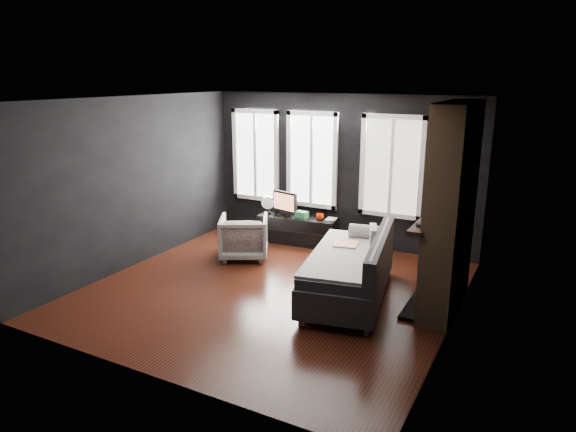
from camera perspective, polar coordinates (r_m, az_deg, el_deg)
The scene contains 18 objects.
floor at distance 7.51m, azimuth -1.76°, elevation -8.19°, with size 5.00×5.00×0.00m, color black.
ceiling at distance 6.89m, azimuth -1.95°, elevation 12.85°, with size 5.00×5.00×0.00m, color white.
wall_back at distance 9.29m, azimuth 5.83°, elevation 5.06°, with size 5.00×0.02×2.70m, color black.
wall_left at distance 8.57m, azimuth -16.56°, elevation 3.63°, with size 0.02×5.00×2.70m, color black.
wall_right at distance 6.27m, azimuth 18.42°, elevation -0.74°, with size 0.02×5.00×2.70m, color black.
windows at distance 9.30m, azimuth 3.29°, elevation 11.53°, with size 4.00×0.16×1.76m, color white, non-canonical shape.
fireplace at distance 6.87m, azimuth 17.66°, elevation 0.71°, with size 0.70×1.62×2.70m, color #93724C, non-canonical shape.
sofa at distance 7.13m, azimuth 6.77°, elevation -5.50°, with size 1.10×2.21×0.95m, color black, non-canonical shape.
stripe_pillow at distance 7.57m, azimuth 9.41°, elevation -2.68°, with size 0.10×0.41×0.41m, color gray.
armchair at distance 8.69m, azimuth -4.93°, elevation -2.10°, with size 0.78×0.73×0.80m, color silver.
media_console at distance 9.45m, azimuth 1.10°, elevation -1.53°, with size 1.46×0.46×0.50m, color black, non-canonical shape.
monitor at distance 9.44m, azimuth -0.35°, elevation 1.60°, with size 0.56×0.12×0.50m, color black, non-canonical shape.
desk_fan at distance 9.56m, azimuth -2.25°, elevation 1.27°, with size 0.24×0.24×0.34m, color #A5A5A5, non-canonical shape.
mug at distance 9.20m, azimuth 3.57°, elevation 0.02°, with size 0.14×0.11×0.14m, color red.
book at distance 9.22m, azimuth 4.31°, elevation 0.36°, with size 0.17×0.02×0.24m, color #B4A78B.
storage_box at distance 9.29m, azimuth 1.54°, elevation 0.15°, with size 0.22×0.14×0.12m, color #2E7344.
mantel_vase at distance 7.35m, azimuth 16.39°, elevation 1.58°, with size 0.20×0.21×0.20m, color gold.
mantel_clock at distance 6.43m, azimuth 14.48°, elevation -0.99°, with size 0.11×0.11×0.04m, color black.
Camera 1 is at (3.42, -5.98, 3.01)m, focal length 32.00 mm.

